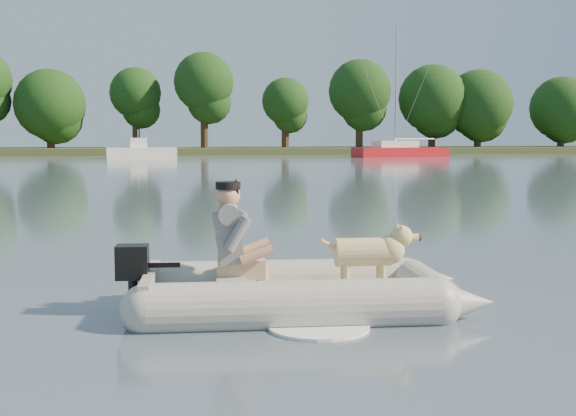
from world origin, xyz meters
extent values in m
plane|color=slate|center=(0.00, 0.00, 0.00)|extent=(160.00, 160.00, 0.00)
cube|color=#47512D|center=(0.00, 62.00, 0.25)|extent=(160.00, 12.00, 0.70)
cylinder|color=#332316|center=(-9.90, 61.33, 1.47)|extent=(0.70, 0.70, 2.94)
sphere|color=#1E4C19|center=(-9.90, 61.33, 4.49)|extent=(6.27, 6.27, 6.27)
cylinder|color=#332316|center=(-2.42, 61.95, 1.84)|extent=(0.70, 0.70, 3.67)
sphere|color=#1E4C19|center=(-2.42, 61.95, 5.61)|extent=(4.69, 4.69, 4.69)
cylinder|color=#332316|center=(3.70, 60.15, 2.15)|extent=(0.70, 0.70, 4.29)
sphere|color=#1E4C19|center=(3.70, 60.15, 6.56)|extent=(5.43, 5.43, 5.43)
cylinder|color=#332316|center=(11.30, 60.43, 1.61)|extent=(0.70, 0.70, 3.21)
sphere|color=#1E4C19|center=(11.30, 60.43, 4.91)|extent=(4.41, 4.41, 4.41)
cylinder|color=#332316|center=(18.70, 61.04, 1.97)|extent=(0.70, 0.70, 3.94)
sphere|color=#1E4C19|center=(18.70, 61.04, 6.02)|extent=(6.03, 6.03, 6.03)
cylinder|color=#332316|center=(26.27, 61.31, 1.76)|extent=(0.70, 0.70, 3.52)
sphere|color=#1E4C19|center=(26.27, 61.31, 5.37)|extent=(6.68, 6.68, 6.68)
cylinder|color=#332316|center=(31.05, 61.08, 1.61)|extent=(0.70, 0.70, 3.21)
sphere|color=#1E4C19|center=(31.05, 61.08, 4.91)|extent=(6.79, 6.79, 6.79)
cylinder|color=#332316|center=(40.05, 60.78, 1.48)|extent=(0.70, 0.70, 2.96)
sphere|color=#1E4C19|center=(40.05, 60.78, 4.53)|extent=(6.40, 6.40, 6.40)
cube|color=red|center=(18.24, 48.27, 0.29)|extent=(7.86, 3.39, 0.95)
cube|color=white|center=(17.77, 48.20, 1.00)|extent=(3.55, 2.19, 0.57)
cylinder|color=#A5A5AA|center=(17.77, 48.20, 5.51)|extent=(0.15, 0.15, 9.51)
camera|label=1|loc=(-1.78, -6.26, 1.55)|focal=45.00mm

